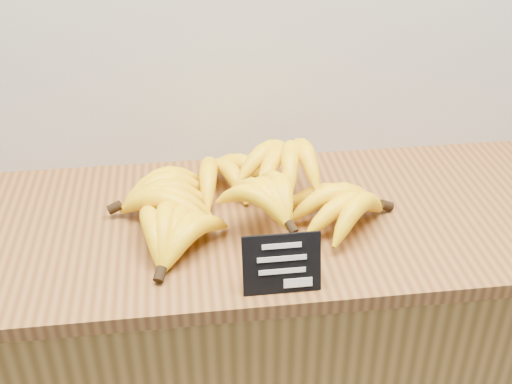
{
  "coord_description": "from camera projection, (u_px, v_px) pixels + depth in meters",
  "views": [
    {
      "loc": [
        -0.02,
        1.68,
        1.67
      ],
      "look_at": [
        0.11,
        2.7,
        1.02
      ],
      "focal_mm": 45.0,
      "sensor_mm": 36.0,
      "label": 1
    }
  ],
  "objects": [
    {
      "name": "counter",
      "position": [
        253.0,
        379.0,
        1.56
      ],
      "size": [
        1.52,
        0.5,
        0.9
      ],
      "primitive_type": "cube",
      "color": "olive",
      "rests_on": "ground"
    },
    {
      "name": "counter_top",
      "position": [
        253.0,
        222.0,
        1.31
      ],
      "size": [
        1.42,
        0.54,
        0.03
      ],
      "primitive_type": "cube",
      "color": "brown",
      "rests_on": "counter"
    },
    {
      "name": "chalkboard_sign",
      "position": [
        282.0,
        264.0,
        1.09
      ],
      "size": [
        0.14,
        0.03,
        0.11
      ],
      "primitive_type": "cube",
      "rotation": [
        -0.26,
        0.0,
        0.0
      ],
      "color": "black",
      "rests_on": "counter_top"
    },
    {
      "name": "banana_pile",
      "position": [
        245.0,
        195.0,
        1.28
      ],
      "size": [
        0.58,
        0.4,
        0.12
      ],
      "color": "yellow",
      "rests_on": "counter_top"
    }
  ]
}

